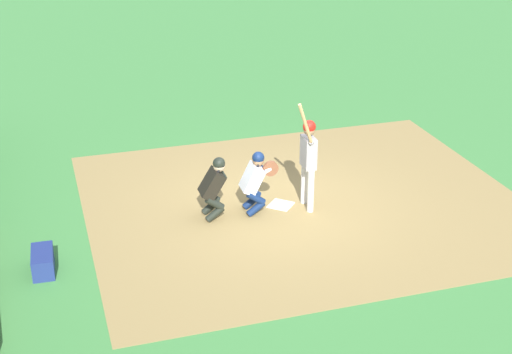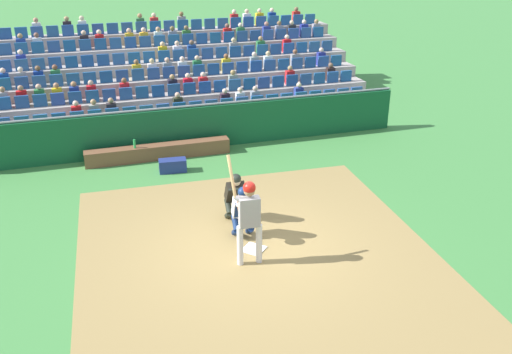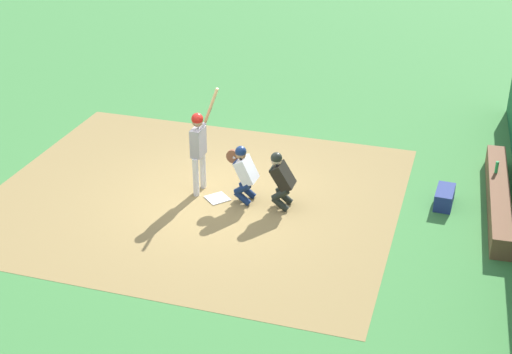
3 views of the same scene
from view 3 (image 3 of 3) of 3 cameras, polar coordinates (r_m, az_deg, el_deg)
ground_plane at (r=15.87m, az=-2.99°, el=-1.69°), size 160.00×160.00×0.00m
infield_dirt_patch at (r=16.01m, az=-4.70°, el=-1.46°), size 7.79×8.97×0.01m
home_plate_marker at (r=15.87m, az=-2.99°, el=-1.64°), size 0.62×0.62×0.02m
batter_at_plate at (r=15.69m, az=-4.43°, el=2.60°), size 0.62×0.52×2.31m
catcher_crouching at (r=15.46m, az=-0.94°, el=0.51°), size 0.49×0.72×1.28m
home_plate_umpire at (r=15.25m, az=1.94°, el=-0.04°), size 0.48×0.52×1.25m
dugout_bench at (r=16.29m, az=18.14°, el=-1.46°), size 4.28×0.40×0.44m
water_bottle_on_bench at (r=16.74m, az=18.04°, el=0.72°), size 0.07×0.07×0.26m
equipment_duffel_bag at (r=16.03m, az=14.30°, el=-1.53°), size 0.79×0.43×0.36m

